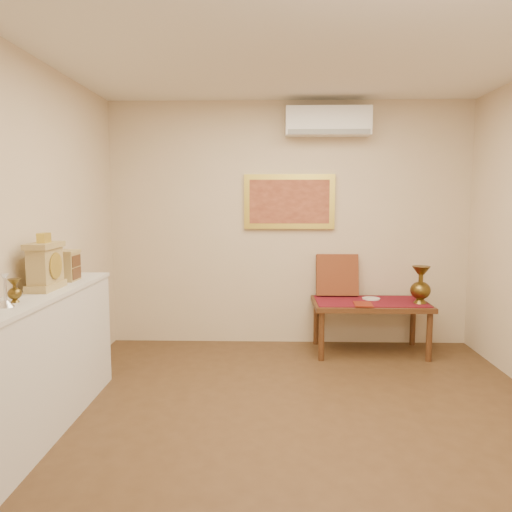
{
  "coord_description": "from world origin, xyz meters",
  "views": [
    {
      "loc": [
        -0.21,
        -3.33,
        1.63
      ],
      "look_at": [
        -0.34,
        1.15,
        1.12
      ],
      "focal_mm": 35.0,
      "sensor_mm": 36.0,
      "label": 1
    }
  ],
  "objects_px": {
    "display_ledge": "(39,363)",
    "mantel_clock": "(45,266)",
    "wooden_chest": "(67,265)",
    "brass_urn_tall": "(421,281)",
    "low_table": "(370,308)"
  },
  "relations": [
    {
      "from": "wooden_chest",
      "to": "low_table",
      "type": "relative_size",
      "value": 0.2
    },
    {
      "from": "brass_urn_tall",
      "to": "wooden_chest",
      "type": "relative_size",
      "value": 1.92
    },
    {
      "from": "display_ledge",
      "to": "mantel_clock",
      "type": "height_order",
      "value": "mantel_clock"
    },
    {
      "from": "brass_urn_tall",
      "to": "mantel_clock",
      "type": "bearing_deg",
      "value": -153.03
    },
    {
      "from": "brass_urn_tall",
      "to": "mantel_clock",
      "type": "distance_m",
      "value": 3.57
    },
    {
      "from": "display_ledge",
      "to": "low_table",
      "type": "relative_size",
      "value": 1.68
    },
    {
      "from": "wooden_chest",
      "to": "display_ledge",
      "type": "bearing_deg",
      "value": -89.22
    },
    {
      "from": "brass_urn_tall",
      "to": "display_ledge",
      "type": "xyz_separation_m",
      "value": [
        -3.17,
        -1.78,
        -0.3
      ]
    },
    {
      "from": "display_ledge",
      "to": "wooden_chest",
      "type": "distance_m",
      "value": 0.83
    },
    {
      "from": "low_table",
      "to": "brass_urn_tall",
      "type": "bearing_deg",
      "value": -11.28
    },
    {
      "from": "display_ledge",
      "to": "mantel_clock",
      "type": "xyz_separation_m",
      "value": [
        -0.0,
        0.17,
        0.66
      ]
    },
    {
      "from": "brass_urn_tall",
      "to": "display_ledge",
      "type": "height_order",
      "value": "brass_urn_tall"
    },
    {
      "from": "display_ledge",
      "to": "wooden_chest",
      "type": "relative_size",
      "value": 8.28
    },
    {
      "from": "display_ledge",
      "to": "mantel_clock",
      "type": "relative_size",
      "value": 4.93
    },
    {
      "from": "display_ledge",
      "to": "low_table",
      "type": "distance_m",
      "value": 3.27
    }
  ]
}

